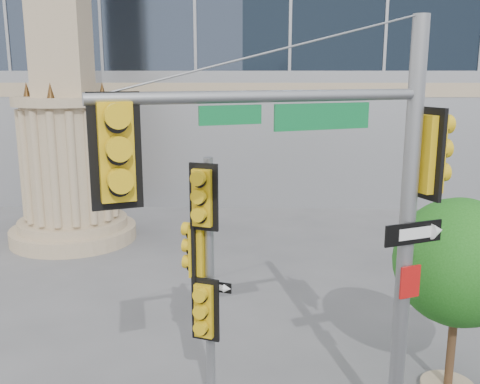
{
  "coord_description": "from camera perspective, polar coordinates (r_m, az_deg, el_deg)",
  "views": [
    {
      "loc": [
        0.36,
        -9.38,
        5.81
      ],
      "look_at": [
        0.13,
        2.0,
        3.32
      ],
      "focal_mm": 40.0,
      "sensor_mm": 36.0,
      "label": 1
    }
  ],
  "objects": [
    {
      "name": "ground",
      "position": [
        11.04,
        -0.95,
        -19.4
      ],
      "size": [
        120.0,
        120.0,
        0.0
      ],
      "primitive_type": "plane",
      "color": "#545456",
      "rests_on": "ground"
    },
    {
      "name": "monument",
      "position": [
        19.46,
        -18.27,
        10.87
      ],
      "size": [
        4.4,
        4.4,
        16.6
      ],
      "color": "tan",
      "rests_on": "ground"
    },
    {
      "name": "main_signal_pole",
      "position": [
        7.71,
        10.72,
        -0.51
      ],
      "size": [
        4.87,
        2.42,
        6.65
      ],
      "rotation": [
        0.0,
        0.0,
        0.4
      ],
      "color": "slate",
      "rests_on": "ground"
    },
    {
      "name": "secondary_signal_pole",
      "position": [
        9.2,
        -3.8,
        -7.84
      ],
      "size": [
        0.77,
        0.72,
        4.49
      ],
      "rotation": [
        0.0,
        0.0,
        -0.33
      ],
      "color": "slate",
      "rests_on": "ground"
    },
    {
      "name": "street_tree",
      "position": [
        10.48,
        22.48,
        -7.41
      ],
      "size": [
        2.37,
        2.32,
        3.7
      ],
      "color": "tan",
      "rests_on": "ground"
    }
  ]
}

